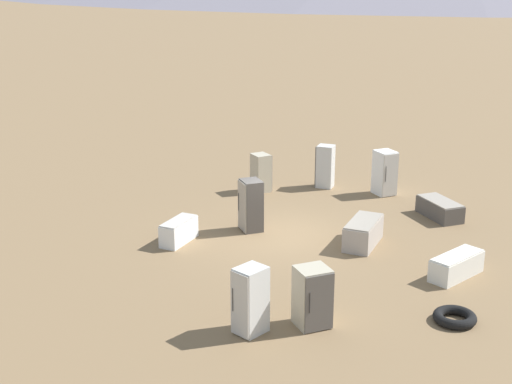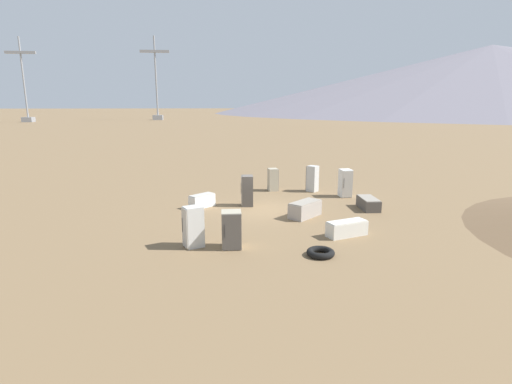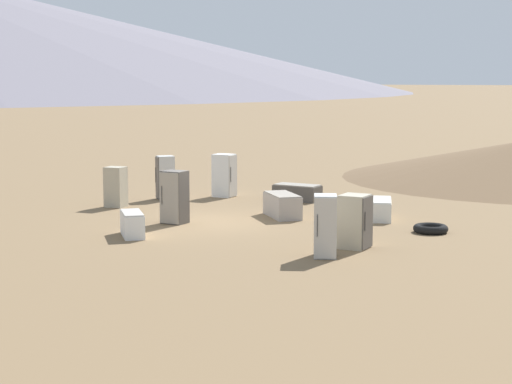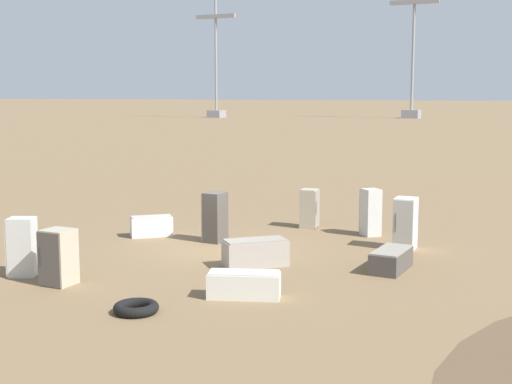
{
  "view_description": "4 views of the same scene",
  "coord_description": "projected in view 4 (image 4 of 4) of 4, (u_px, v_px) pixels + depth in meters",
  "views": [
    {
      "loc": [
        -9.09,
        -18.95,
        8.09
      ],
      "look_at": [
        -0.3,
        1.25,
        1.12
      ],
      "focal_mm": 50.0,
      "sensor_mm": 36.0,
      "label": 1
    },
    {
      "loc": [
        -2.54,
        -20.29,
        5.45
      ],
      "look_at": [
        -0.41,
        -1.23,
        1.21
      ],
      "focal_mm": 28.0,
      "sensor_mm": 36.0,
      "label": 2
    },
    {
      "loc": [
        -23.32,
        -13.41,
        4.58
      ],
      "look_at": [
        0.56,
        -1.43,
        0.99
      ],
      "focal_mm": 60.0,
      "sensor_mm": 36.0,
      "label": 3
    },
    {
      "loc": [
        10.27,
        -19.91,
        4.93
      ],
      "look_at": [
        1.47,
        -0.54,
        1.98
      ],
      "focal_mm": 50.0,
      "sensor_mm": 36.0,
      "label": 4
    }
  ],
  "objects": [
    {
      "name": "power_pylon_1",
      "position": [
        216.0,
        80.0,
        146.0
      ],
      "size": [
        8.72,
        2.99,
        24.91
      ],
      "color": "gray",
      "rests_on": "ground_plane"
    },
    {
      "name": "power_pylon_0",
      "position": [
        412.0,
        75.0,
        141.88
      ],
      "size": [
        9.72,
        3.33,
        27.78
      ],
      "color": "gray",
      "rests_on": "ground_plane"
    },
    {
      "name": "discarded_fridge_3",
      "position": [
        152.0,
        226.0,
        24.74
      ],
      "size": [
        1.45,
        1.37,
        0.71
      ],
      "rotation": [
        0.0,
        0.0,
        5.43
      ],
      "color": "white",
      "rests_on": "ground_plane"
    },
    {
      "name": "discarded_fridge_7",
      "position": [
        370.0,
        212.0,
        24.82
      ],
      "size": [
        0.84,
        0.84,
        1.64
      ],
      "rotation": [
        0.0,
        0.0,
        0.79
      ],
      "color": "silver",
      "rests_on": "ground_plane"
    },
    {
      "name": "discarded_fridge_5",
      "position": [
        255.0,
        253.0,
        20.46
      ],
      "size": [
        1.87,
        1.82,
        0.78
      ],
      "rotation": [
        0.0,
        0.0,
        5.46
      ],
      "color": "#A89E93",
      "rests_on": "ground_plane"
    },
    {
      "name": "discarded_fridge_4",
      "position": [
        215.0,
        217.0,
        23.76
      ],
      "size": [
        0.66,
        0.76,
        1.67
      ],
      "rotation": [
        0.0,
        0.0,
        1.52
      ],
      "color": "#4C4742",
      "rests_on": "ground_plane"
    },
    {
      "name": "scrap_tire",
      "position": [
        136.0,
        308.0,
        16.11
      ],
      "size": [
        1.04,
        1.04,
        0.24
      ],
      "color": "black",
      "rests_on": "ground_plane"
    },
    {
      "name": "discarded_fridge_8",
      "position": [
        244.0,
        285.0,
        17.28
      ],
      "size": [
        1.87,
        1.16,
        0.65
      ],
      "rotation": [
        0.0,
        0.0,
        1.89
      ],
      "color": "silver",
      "rests_on": "ground_plane"
    },
    {
      "name": "discarded_fridge_2",
      "position": [
        405.0,
        223.0,
        22.65
      ],
      "size": [
        0.66,
        0.81,
        1.65
      ],
      "rotation": [
        0.0,
        0.0,
        3.16
      ],
      "color": "white",
      "rests_on": "ground_plane"
    },
    {
      "name": "discarded_fridge_1",
      "position": [
        309.0,
        208.0,
        26.29
      ],
      "size": [
        0.67,
        0.72,
        1.43
      ],
      "rotation": [
        0.0,
        0.0,
        4.8
      ],
      "color": "#B2A88E",
      "rests_on": "ground_plane"
    },
    {
      "name": "discarded_fridge_6",
      "position": [
        22.0,
        247.0,
        19.27
      ],
      "size": [
        0.88,
        0.8,
        1.61
      ],
      "rotation": [
        0.0,
        0.0,
        1.97
      ],
      "color": "silver",
      "rests_on": "ground_plane"
    },
    {
      "name": "ground_plane",
      "position": [
        221.0,
        248.0,
        22.84
      ],
      "size": [
        1000.0,
        1000.0,
        0.0
      ],
      "primitive_type": "plane",
      "color": "brown"
    },
    {
      "name": "discarded_fridge_9",
      "position": [
        391.0,
        260.0,
        19.95
      ],
      "size": [
        0.88,
        1.77,
        0.61
      ],
      "rotation": [
        0.0,
        0.0,
        6.23
      ],
      "color": "#4C4742",
      "rests_on": "ground_plane"
    },
    {
      "name": "discarded_fridge_0",
      "position": [
        58.0,
        257.0,
        18.43
      ],
      "size": [
        0.77,
        0.77,
        1.45
      ],
      "rotation": [
        0.0,
        0.0,
        3.12
      ],
      "color": "#B2A88E",
      "rests_on": "ground_plane"
    }
  ]
}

